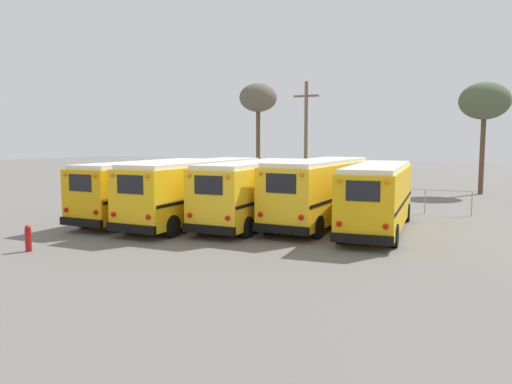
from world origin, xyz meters
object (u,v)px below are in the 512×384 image
Objects in this scene: school_bus_1 at (197,189)px; school_bus_2 at (255,191)px; school_bus_3 at (319,190)px; bare_tree_1 at (258,100)px; utility_pole at (306,139)px; fire_hydrant at (28,238)px; bare_tree_0 at (485,102)px; school_bus_4 at (378,195)px; school_bus_0 at (148,187)px.

school_bus_1 is 3.09m from school_bus_2.
bare_tree_1 is at bearing 125.20° from school_bus_3.
utility_pole reaches higher than school_bus_3.
school_bus_2 is 9.26× the size of fire_hydrant.
bare_tree_0 is 34.03m from fire_hydrant.
school_bus_1 is at bearing -123.18° from bare_tree_0.
school_bus_4 is 9.33× the size of fire_hydrant.
school_bus_4 is at bearing -55.29° from utility_pole.
school_bus_3 reaches higher than school_bus_2.
school_bus_0 is 9.25m from school_bus_3.
fire_hydrant is at bearing -120.84° from school_bus_2.
bare_tree_0 is at bearing 56.82° from school_bus_1.
school_bus_4 is at bearing 40.36° from fire_hydrant.
fire_hydrant is at bearing -106.12° from school_bus_1.
school_bus_4 is (12.08, 1.32, -0.01)m from school_bus_0.
bare_tree_0 is at bearing 20.50° from bare_tree_1.
school_bus_0 is 1.03× the size of school_bus_3.
school_bus_4 is 1.11× the size of bare_tree_0.
school_bus_4 is 15.17m from fire_hydrant.
bare_tree_0 is at bearing 62.32° from school_bus_2.
school_bus_4 reaches higher than school_bus_0.
school_bus_3 is 13.49m from fire_hydrant.
school_bus_0 is 1.05× the size of school_bus_2.
school_bus_1 is (3.02, 0.07, 0.04)m from school_bus_0.
school_bus_0 is 12.63m from utility_pole.
school_bus_3 is at bearing 16.96° from school_bus_1.
utility_pole is 8.02× the size of fire_hydrant.
utility_pole is at bearing -33.74° from bare_tree_1.
school_bus_4 is at bearing -47.98° from bare_tree_1.
bare_tree_0 is (7.51, 18.88, 5.40)m from school_bus_3.
bare_tree_0 is 17.60m from bare_tree_1.
utility_pole reaches higher than school_bus_0.
school_bus_0 is 1.16× the size of bare_tree_0.
bare_tree_1 is (-5.16, 3.45, 3.11)m from utility_pole.
utility_pole is 20.57m from fire_hydrant.
school_bus_1 is 25.35m from bare_tree_0.
fire_hydrant is at bearing -118.69° from bare_tree_0.
school_bus_2 is (3.02, 0.65, -0.02)m from school_bus_1.
school_bus_0 is 12.15m from school_bus_4.
bare_tree_0 is (13.55, 20.72, 5.45)m from school_bus_1.
fire_hydrant is (-11.53, -9.80, -1.18)m from school_bus_4.
school_bus_4 is (6.04, 0.60, -0.03)m from school_bus_2.
bare_tree_1 reaches higher than school_bus_4.
school_bus_2 is 0.99× the size of school_bus_4.
bare_tree_1 is at bearing 132.02° from school_bus_4.
utility_pole is at bearing 94.34° from school_bus_2.
bare_tree_0 is at bearing 61.31° from fire_hydrant.
school_bus_0 is 1.05× the size of school_bus_4.
utility_pole is (-0.79, 10.47, 2.61)m from school_bus_2.
school_bus_3 is at bearing 11.90° from school_bus_0.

